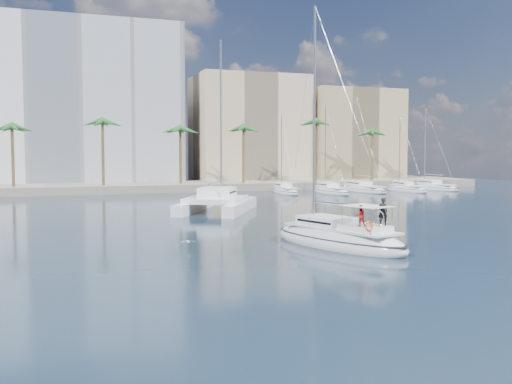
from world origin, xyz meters
name	(u,v)px	position (x,y,z in m)	size (l,w,h in m)	color
ground	(270,258)	(0.00, 0.00, 0.00)	(160.00, 160.00, 0.00)	black
quay	(136,187)	(0.00, 61.00, 0.60)	(120.00, 14.00, 1.20)	gray
building_modern	(54,106)	(-12.00, 73.00, 14.00)	(42.00, 16.00, 28.00)	white
building_beige	(249,131)	(22.00, 70.00, 10.00)	(20.00, 14.00, 20.00)	#CBB392
building_tan_right	(350,137)	(42.00, 68.00, 9.00)	(18.00, 12.00, 18.00)	tan
palm_centre	(138,125)	(0.00, 57.00, 10.28)	(3.60, 3.60, 12.30)	brown
palm_right	(340,128)	(34.00, 57.00, 10.28)	(3.60, 3.60, 12.30)	brown
main_sloop	(338,238)	(5.56, 2.27, 0.52)	(6.82, 11.74, 16.61)	white
catamaran	(217,200)	(3.83, 25.87, 1.15)	(11.25, 13.66, 17.80)	white
seagull	(188,242)	(-3.81, 4.75, 0.43)	(0.94, 0.40, 0.17)	silver
moored_yacht_a	(285,194)	(20.00, 47.00, 0.00)	(2.72, 9.35, 11.90)	white
moored_yacht_b	(331,194)	(26.50, 45.00, 0.00)	(3.14, 10.78, 13.72)	white
moored_yacht_c	(363,192)	(33.00, 47.00, 0.00)	(3.55, 12.21, 15.54)	white
moored_yacht_d	(407,192)	(39.50, 45.00, 0.00)	(2.72, 9.35, 11.90)	white
moored_yacht_e	(434,190)	(46.00, 47.00, 0.00)	(3.14, 10.78, 13.72)	white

